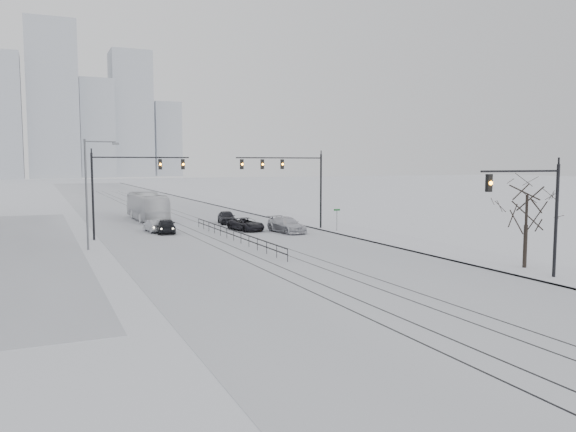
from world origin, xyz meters
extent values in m
plane|color=silver|center=(0.00, 0.00, 0.00)|extent=(500.00, 500.00, 0.00)
cube|color=silver|center=(0.00, 60.00, 0.01)|extent=(22.00, 260.00, 0.02)
cube|color=silver|center=(13.50, 60.00, 0.08)|extent=(5.00, 260.00, 0.16)
cube|color=gray|center=(11.05, 60.00, 0.06)|extent=(0.10, 260.00, 0.12)
cube|color=black|center=(-2.60, 40.00, 0.02)|extent=(0.10, 180.00, 0.01)
cube|color=black|center=(-1.20, 40.00, 0.02)|extent=(0.10, 180.00, 0.01)
cube|color=black|center=(1.20, 40.00, 0.02)|extent=(0.10, 180.00, 0.01)
cube|color=black|center=(2.60, 40.00, 0.02)|extent=(0.10, 180.00, 0.01)
cube|color=#A5ABB5|center=(-8.00, 268.00, 36.00)|extent=(22.00, 22.00, 72.00)
cube|color=#A5ABB5|center=(12.00, 276.00, 24.00)|extent=(16.00, 16.00, 48.00)
cube|color=#A5ABB5|center=(30.00, 284.00, 32.00)|extent=(20.00, 20.00, 64.00)
cube|color=#A5ABB5|center=(50.00, 292.00, 20.00)|extent=(14.00, 14.00, 40.00)
cylinder|color=black|center=(12.40, 6.00, 3.50)|extent=(0.20, 0.20, 7.00)
cylinder|color=black|center=(9.40, 6.00, 6.60)|extent=(6.00, 0.12, 0.12)
cube|color=black|center=(7.00, 6.00, 5.95)|extent=(0.32, 0.24, 1.00)
sphere|color=orange|center=(7.00, 5.86, 5.95)|extent=(0.22, 0.22, 0.22)
cylinder|color=black|center=(11.50, 35.00, 4.00)|extent=(0.20, 0.20, 8.00)
cylinder|color=black|center=(6.75, 35.00, 7.60)|extent=(9.50, 0.12, 0.12)
cube|color=black|center=(2.60, 35.00, 6.95)|extent=(0.32, 0.24, 1.00)
sphere|color=orange|center=(2.60, 34.86, 6.95)|extent=(0.22, 0.22, 0.22)
cube|color=black|center=(4.80, 35.00, 6.95)|extent=(0.32, 0.24, 1.00)
sphere|color=orange|center=(4.80, 34.86, 6.95)|extent=(0.22, 0.22, 0.22)
cube|color=black|center=(7.00, 35.00, 6.95)|extent=(0.32, 0.24, 1.00)
sphere|color=orange|center=(7.00, 34.86, 6.95)|extent=(0.22, 0.22, 0.22)
cylinder|color=black|center=(-11.50, 36.00, 4.00)|extent=(0.20, 0.20, 8.00)
cylinder|color=black|center=(-7.00, 36.00, 7.60)|extent=(9.00, 0.12, 0.12)
cube|color=black|center=(-3.10, 36.00, 6.95)|extent=(0.32, 0.24, 1.00)
sphere|color=orange|center=(-3.10, 35.86, 6.95)|extent=(0.22, 0.22, 0.22)
cube|color=black|center=(-5.30, 36.00, 6.95)|extent=(0.32, 0.24, 1.00)
sphere|color=orange|center=(-5.30, 35.86, 6.95)|extent=(0.22, 0.22, 0.22)
cylinder|color=#595B60|center=(-12.50, 30.00, 4.50)|extent=(0.16, 0.16, 9.00)
cylinder|color=#595B60|center=(-11.30, 30.00, 8.80)|extent=(2.40, 0.10, 0.10)
cube|color=#595B60|center=(-10.10, 30.00, 8.65)|extent=(0.50, 0.25, 0.18)
cylinder|color=black|center=(13.20, 9.00, 1.50)|extent=(0.26, 0.26, 3.00)
cylinder|color=black|center=(13.20, 9.00, 3.75)|extent=(0.18, 0.18, 2.50)
cube|color=black|center=(0.00, 30.00, 0.95)|extent=(0.06, 24.00, 0.06)
cube|color=black|center=(0.00, 30.00, 0.55)|extent=(0.06, 24.00, 0.06)
cylinder|color=#595B60|center=(11.80, 32.00, 1.20)|extent=(0.06, 0.06, 2.40)
cube|color=#0C4C19|center=(11.80, 32.00, 2.30)|extent=(0.70, 0.04, 0.18)
imported|color=black|center=(-4.37, 38.30, 0.76)|extent=(2.49, 4.68, 1.51)
imported|color=#A3A4AB|center=(-5.31, 39.87, 0.64)|extent=(1.64, 3.97, 1.28)
imported|color=black|center=(3.70, 36.94, 0.67)|extent=(3.12, 5.17, 1.34)
imported|color=silver|center=(6.93, 33.76, 0.79)|extent=(2.83, 5.63, 1.57)
imported|color=black|center=(3.98, 44.35, 0.76)|extent=(2.53, 4.70, 1.52)
imported|color=white|center=(-3.81, 51.86, 1.72)|extent=(3.16, 12.40, 3.44)
camera|label=1|loc=(-16.15, -18.08, 7.06)|focal=35.00mm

